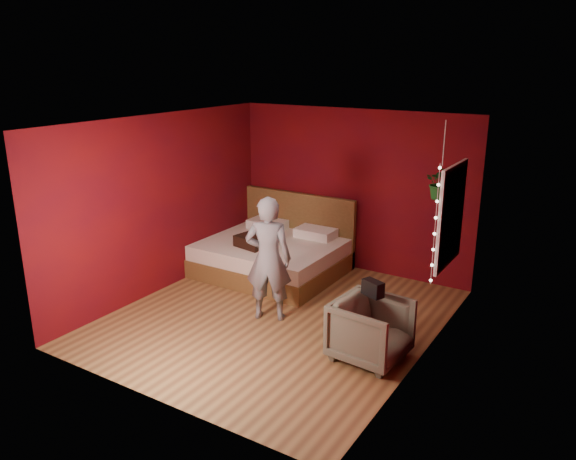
# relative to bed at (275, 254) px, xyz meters

# --- Properties ---
(floor) EXTENTS (4.50, 4.50, 0.00)m
(floor) POSITION_rel_bed_xyz_m (0.95, -1.40, -0.30)
(floor) COLOR olive
(floor) RESTS_ON ground
(room_walls) EXTENTS (4.04, 4.54, 2.62)m
(room_walls) POSITION_rel_bed_xyz_m (0.95, -1.40, 1.38)
(room_walls) COLOR #650A0A
(room_walls) RESTS_ON ground
(window) EXTENTS (0.05, 0.97, 1.27)m
(window) POSITION_rel_bed_xyz_m (2.92, -0.50, 1.20)
(window) COLOR white
(window) RESTS_ON room_walls
(fairy_lights) EXTENTS (0.04, 0.04, 1.45)m
(fairy_lights) POSITION_rel_bed_xyz_m (2.89, -1.03, 1.20)
(fairy_lights) COLOR silver
(fairy_lights) RESTS_ON room_walls
(bed) EXTENTS (2.11, 1.79, 1.16)m
(bed) POSITION_rel_bed_xyz_m (0.00, 0.00, 0.00)
(bed) COLOR brown
(bed) RESTS_ON ground
(person) EXTENTS (0.72, 0.61, 1.68)m
(person) POSITION_rel_bed_xyz_m (0.86, -1.46, 0.54)
(person) COLOR slate
(person) RESTS_ON ground
(armchair) EXTENTS (0.86, 0.84, 0.73)m
(armchair) POSITION_rel_bed_xyz_m (2.46, -1.74, 0.06)
(armchair) COLOR #666751
(armchair) RESTS_ON ground
(handbag) EXTENTS (0.29, 0.22, 0.18)m
(handbag) POSITION_rel_bed_xyz_m (2.40, -1.60, 0.52)
(handbag) COLOR black
(handbag) RESTS_ON armchair
(throw_pillow) EXTENTS (0.57, 0.57, 0.17)m
(throw_pillow) POSITION_rel_bed_xyz_m (-0.12, -0.37, 0.31)
(throw_pillow) COLOR black
(throw_pillow) RESTS_ON bed
(hanging_plant) EXTENTS (0.49, 0.46, 1.02)m
(hanging_plant) POSITION_rel_bed_xyz_m (2.64, -0.08, 1.50)
(hanging_plant) COLOR silver
(hanging_plant) RESTS_ON room_walls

